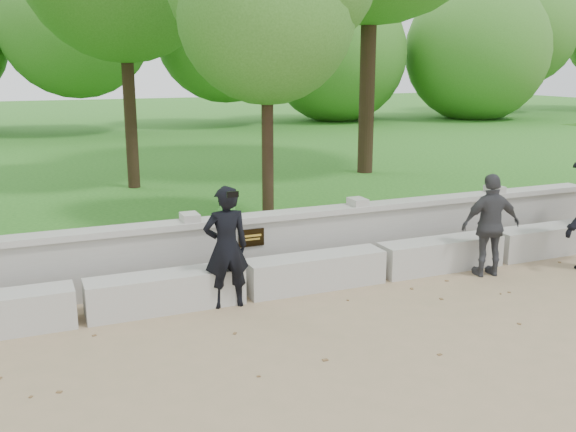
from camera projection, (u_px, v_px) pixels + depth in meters
name	position (u px, v px, depth m)	size (l,w,h in m)	color
ground	(306.00, 359.00, 6.48)	(80.00, 80.00, 0.00)	#9C815F
lawn	(112.00, 160.00, 19.01)	(40.00, 22.00, 0.25)	#25601A
concrete_bench	(244.00, 281.00, 8.13)	(11.90, 0.45, 0.45)	#B3B0A9
parapet_wall	(227.00, 249.00, 8.70)	(12.50, 0.35, 0.90)	#A8A69F
man_main	(226.00, 247.00, 7.73)	(0.57, 0.51, 1.51)	black
visitor_right	(491.00, 225.00, 8.90)	(0.90, 0.51, 1.45)	#3B3C40
tree_near_right	(267.00, 0.00, 9.94)	(2.82, 2.82, 5.04)	#382619
shrub_b	(227.00, 227.00, 9.39)	(0.36, 0.29, 0.66)	#3E8B2F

